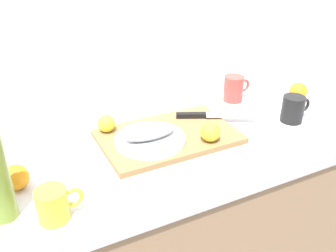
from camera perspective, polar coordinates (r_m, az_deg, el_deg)
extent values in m
cube|color=white|center=(1.38, -9.75, 15.28)|extent=(3.20, 0.05, 2.50)
cube|color=silver|center=(1.24, -3.71, -4.60)|extent=(2.00, 0.60, 0.04)
cube|color=olive|center=(1.29, 0.00, -1.57)|extent=(0.46, 0.30, 0.02)
cylinder|color=white|center=(1.24, -2.73, -2.05)|extent=(0.23, 0.23, 0.01)
ellipsoid|color=gray|center=(1.22, -2.76, -1.02)|extent=(0.18, 0.07, 0.04)
cube|color=silver|center=(1.41, 9.42, 1.66)|extent=(0.18, 0.11, 0.00)
cube|color=black|center=(1.39, 3.53, 1.62)|extent=(0.11, 0.07, 0.02)
sphere|color=yellow|center=(1.24, 6.44, -0.86)|extent=(0.07, 0.07, 0.07)
sphere|color=yellow|center=(1.30, -9.34, 0.38)|extent=(0.06, 0.06, 0.06)
cylinder|color=black|center=(1.46, 18.40, 2.46)|extent=(0.08, 0.08, 0.10)
torus|color=black|center=(1.50, 19.89, 3.00)|extent=(0.06, 0.01, 0.06)
cylinder|color=#CC3F38|center=(1.58, 9.91, 5.59)|extent=(0.08, 0.08, 0.11)
torus|color=#CC3F38|center=(1.61, 11.43, 6.05)|extent=(0.06, 0.01, 0.06)
cylinder|color=yellow|center=(0.98, -17.12, -11.37)|extent=(0.08, 0.08, 0.09)
torus|color=yellow|center=(0.98, -14.21, -10.47)|extent=(0.06, 0.01, 0.06)
sphere|color=orange|center=(1.67, 19.13, 5.02)|extent=(0.07, 0.07, 0.07)
sphere|color=orange|center=(1.12, -22.09, -7.24)|extent=(0.07, 0.07, 0.07)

